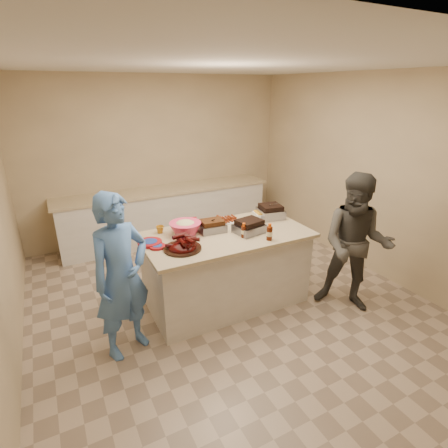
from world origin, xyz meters
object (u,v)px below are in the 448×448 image
bbq_bottle_a (244,237)px  bbq_bottle_b (269,240)px  plastic_cup (160,233)px  rib_platter (183,249)px  mustard_bottle (201,229)px  guest_blue (130,347)px  roasting_pan (270,218)px  island (226,301)px  coleslaw_bowl (186,234)px  guest_gray (347,306)px

bbq_bottle_a → bbq_bottle_b: 0.29m
bbq_bottle_a → plastic_cup: (-0.80, 0.55, 0.00)m
rib_platter → bbq_bottle_b: 0.96m
rib_platter → mustard_bottle: bearing=46.1°
bbq_bottle_b → guest_blue: 1.85m
rib_platter → roasting_pan: bearing=15.1°
guest_blue → island: bearing=-10.1°
coleslaw_bowl → guest_blue: bearing=-150.3°
island → mustard_bottle: 0.97m
coleslaw_bowl → guest_blue: size_ratio=0.22×
bbq_bottle_b → guest_blue: (-1.61, 0.09, -0.91)m
bbq_bottle_a → mustard_bottle: size_ratio=1.27×
bbq_bottle_b → mustard_bottle: (-0.54, 0.63, 0.00)m
bbq_bottle_b → mustard_bottle: size_ratio=1.44×
bbq_bottle_b → guest_gray: 1.36m
bbq_bottle_a → plastic_cup: size_ratio=1.85×
bbq_bottle_b → plastic_cup: (-1.01, 0.74, 0.00)m
guest_blue → rib_platter: bearing=-12.3°
roasting_pan → bbq_bottle_b: (-0.41, -0.58, 0.00)m
mustard_bottle → guest_blue: (-1.06, -0.54, -0.91)m
guest_gray → coleslaw_bowl: bearing=-160.5°
island → plastic_cup: (-0.67, 0.36, 0.91)m
guest_blue → mustard_bottle: bearing=3.9°
plastic_cup → guest_gray: size_ratio=0.06×
plastic_cup → guest_gray: (1.94, -1.14, -0.91)m
roasting_pan → guest_blue: bearing=-156.5°
bbq_bottle_a → plastic_cup: 0.97m
island → coleslaw_bowl: size_ratio=5.31×
bbq_bottle_a → mustard_bottle: 0.55m
rib_platter → guest_gray: rib_platter is taller
rib_platter → roasting_pan: size_ratio=1.34×
bbq_bottle_b → guest_gray: (0.92, -0.39, -0.91)m
island → guest_gray: (1.26, -0.77, 0.00)m
coleslaw_bowl → guest_blue: (-0.84, -0.48, -0.91)m
rib_platter → bbq_bottle_b: bbq_bottle_b is taller
guest_gray → roasting_pan: bearing=166.8°
coleslaw_bowl → island: bearing=-23.9°
mustard_bottle → plastic_cup: size_ratio=1.46×
mustard_bottle → plastic_cup: (-0.47, 0.11, 0.00)m
rib_platter → coleslaw_bowl: bearing=63.7°
mustard_bottle → guest_gray: bearing=-34.9°
island → mustard_bottle: (-0.20, 0.25, 0.91)m
guest_gray → mustard_bottle: bearing=-165.8°
rib_platter → bbq_bottle_a: bearing=-1.8°
mustard_bottle → plastic_cup: bearing=166.4°
bbq_bottle_b → coleslaw_bowl: bearing=143.4°
rib_platter → bbq_bottle_b: (0.94, -0.22, 0.00)m
rib_platter → coleslaw_bowl: coleslaw_bowl is taller
island → rib_platter: 1.11m
coleslaw_bowl → roasting_pan: bearing=0.6°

